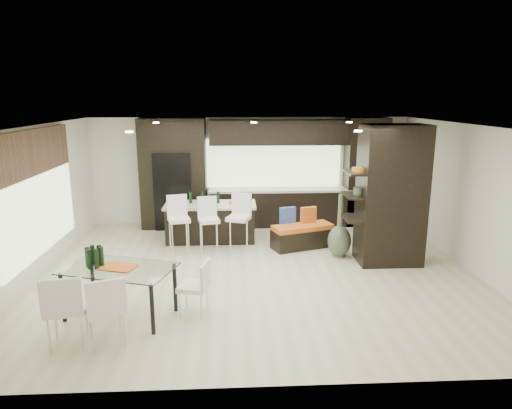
{
  "coord_description": "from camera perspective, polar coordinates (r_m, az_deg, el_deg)",
  "views": [
    {
      "loc": [
        -0.46,
        -8.03,
        3.2
      ],
      "look_at": [
        0.0,
        0.6,
        1.15
      ],
      "focal_mm": 32.0,
      "sensor_mm": 36.0,
      "label": 1
    }
  ],
  "objects": [
    {
      "name": "right_wall",
      "position": [
        9.37,
        25.45,
        0.64
      ],
      "size": [
        0.02,
        7.0,
        2.7
      ],
      "primitive_type": "cube",
      "color": "silver",
      "rests_on": "ground"
    },
    {
      "name": "left_wall",
      "position": [
        8.97,
        -26.21,
        0.05
      ],
      "size": [
        0.02,
        7.0,
        2.7
      ],
      "primitive_type": "cube",
      "color": "silver",
      "rests_on": "ground"
    },
    {
      "name": "window_left",
      "position": [
        9.14,
        -25.5,
        0.34
      ],
      "size": [
        0.04,
        3.2,
        1.9
      ],
      "primitive_type": "cube",
      "color": "#B2D199",
      "rests_on": "left_wall"
    },
    {
      "name": "refrigerator",
      "position": [
        11.47,
        -10.2,
        1.81
      ],
      "size": [
        0.9,
        0.68,
        1.9
      ],
      "primitive_type": "cube",
      "color": "black",
      "rests_on": "ground"
    },
    {
      "name": "ceiling",
      "position": [
        8.06,
        0.23,
        9.79
      ],
      "size": [
        8.0,
        7.0,
        0.02
      ],
      "primitive_type": "cube",
      "color": "white",
      "rests_on": "ground"
    },
    {
      "name": "back_cabinetry",
      "position": [
        11.39,
        1.83,
        3.99
      ],
      "size": [
        6.8,
        0.68,
        2.7
      ],
      "primitive_type": "cube",
      "color": "black",
      "rests_on": "ground"
    },
    {
      "name": "stone_accent",
      "position": [
        8.99,
        -25.9,
        5.94
      ],
      "size": [
        0.08,
        3.0,
        0.8
      ],
      "primitive_type": "cube",
      "color": "brown",
      "rests_on": "left_wall"
    },
    {
      "name": "floor_vase",
      "position": [
        9.39,
        10.45,
        -2.64
      ],
      "size": [
        0.49,
        0.49,
        1.3
      ],
      "primitive_type": null,
      "rotation": [
        0.0,
        0.0,
        0.02
      ],
      "color": "#47553C",
      "rests_on": "ground"
    },
    {
      "name": "stool_right",
      "position": [
        9.64,
        -2.19,
        -2.99
      ],
      "size": [
        0.56,
        0.56,
        0.98
      ],
      "primitive_type": "cube",
      "rotation": [
        0.0,
        0.0,
        -0.38
      ],
      "color": "white",
      "rests_on": "ground"
    },
    {
      "name": "ground",
      "position": [
        8.66,
        0.21,
        -8.35
      ],
      "size": [
        8.0,
        8.0,
        0.0
      ],
      "primitive_type": "plane",
      "color": "beige",
      "rests_on": "ground"
    },
    {
      "name": "dining_table",
      "position": [
        7.15,
        -16.62,
        -10.44
      ],
      "size": [
        1.79,
        1.34,
        0.76
      ],
      "primitive_type": "cube",
      "rotation": [
        0.0,
        0.0,
        -0.31
      ],
      "color": "white",
      "rests_on": "ground"
    },
    {
      "name": "partition_column",
      "position": [
        9.16,
        16.54,
        1.13
      ],
      "size": [
        1.2,
        0.8,
        2.7
      ],
      "primitive_type": "cube",
      "color": "black",
      "rests_on": "ground"
    },
    {
      "name": "chair_near",
      "position": [
        6.45,
        -18.26,
        -12.61
      ],
      "size": [
        0.63,
        0.63,
        0.9
      ],
      "primitive_type": "cube",
      "rotation": [
        0.0,
        0.0,
        0.37
      ],
      "color": "white",
      "rests_on": "ground"
    },
    {
      "name": "chair_far",
      "position": [
        6.58,
        -22.56,
        -12.27
      ],
      "size": [
        0.58,
        0.58,
        0.94
      ],
      "primitive_type": "cube",
      "rotation": [
        0.0,
        0.0,
        0.16
      ],
      "color": "white",
      "rests_on": "ground"
    },
    {
      "name": "chair_end",
      "position": [
        6.98,
        -7.82,
        -10.58
      ],
      "size": [
        0.5,
        0.5,
        0.77
      ],
      "primitive_type": "cube",
      "rotation": [
        0.0,
        0.0,
        1.35
      ],
      "color": "white",
      "rests_on": "ground"
    },
    {
      "name": "stool_mid",
      "position": [
        9.68,
        -5.89,
        -3.16
      ],
      "size": [
        0.49,
        0.49,
        0.93
      ],
      "primitive_type": "cube",
      "rotation": [
        0.0,
        0.0,
        0.22
      ],
      "color": "white",
      "rests_on": "ground"
    },
    {
      "name": "window_back",
      "position": [
        11.66,
        2.21,
        5.19
      ],
      "size": [
        3.4,
        0.04,
        1.2
      ],
      "primitive_type": "cube",
      "color": "#B2D199",
      "rests_on": "back_wall"
    },
    {
      "name": "back_wall",
      "position": [
        11.69,
        -0.75,
        4.23
      ],
      "size": [
        8.0,
        0.02,
        2.7
      ],
      "primitive_type": "cube",
      "color": "silver",
      "rests_on": "ground"
    },
    {
      "name": "kitchen_island",
      "position": [
        10.4,
        -5.69,
        -2.22
      ],
      "size": [
        2.03,
        0.88,
        0.85
      ],
      "primitive_type": "cube",
      "rotation": [
        0.0,
        0.0,
        -0.0
      ],
      "color": "black",
      "rests_on": "ground"
    },
    {
      "name": "stool_left",
      "position": [
        9.72,
        -9.57,
        -3.1
      ],
      "size": [
        0.52,
        0.52,
        0.96
      ],
      "primitive_type": "cube",
      "rotation": [
        0.0,
        0.0,
        0.27
      ],
      "color": "white",
      "rests_on": "ground"
    },
    {
      "name": "bench",
      "position": [
        9.95,
        5.81,
        -3.96
      ],
      "size": [
        1.41,
        0.91,
        0.51
      ],
      "primitive_type": "cube",
      "rotation": [
        0.0,
        0.0,
        0.34
      ],
      "color": "black",
      "rests_on": "ground"
    },
    {
      "name": "ceiling_spots",
      "position": [
        8.31,
        0.13,
        9.75
      ],
      "size": [
        4.0,
        3.0,
        0.02
      ],
      "primitive_type": "cube",
      "color": "white",
      "rests_on": "ceiling"
    }
  ]
}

